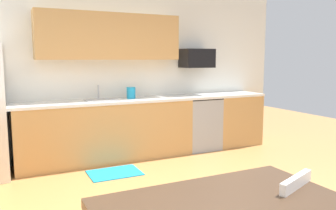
# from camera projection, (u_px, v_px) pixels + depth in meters

# --- Properties ---
(wall_back) EXTENTS (5.80, 0.10, 2.70)m
(wall_back) POSITION_uv_depth(u_px,v_px,m) (125.00, 72.00, 5.65)
(wall_back) COLOR silver
(wall_back) RESTS_ON ground
(cabinet_run_back) EXTENTS (2.68, 0.60, 0.90)m
(cabinet_run_back) POSITION_uv_depth(u_px,v_px,m) (107.00, 132.00, 5.28)
(cabinet_run_back) COLOR tan
(cabinet_run_back) RESTS_ON ground
(cabinet_run_back_right) EXTENTS (0.87, 0.60, 0.90)m
(cabinet_run_back_right) POSITION_uv_depth(u_px,v_px,m) (234.00, 120.00, 6.30)
(cabinet_run_back_right) COLOR tan
(cabinet_run_back_right) RESTS_ON ground
(countertop_back) EXTENTS (4.80, 0.64, 0.04)m
(countertop_back) POSITION_uv_depth(u_px,v_px,m) (132.00, 100.00, 5.39)
(countertop_back) COLOR silver
(countertop_back) RESTS_ON cabinet_run_back
(upper_cabinets_back) EXTENTS (2.20, 0.34, 0.70)m
(upper_cabinets_back) POSITION_uv_depth(u_px,v_px,m) (110.00, 37.00, 5.25)
(upper_cabinets_back) COLOR tan
(oven_range) EXTENTS (0.60, 0.60, 0.91)m
(oven_range) POSITION_uv_depth(u_px,v_px,m) (199.00, 123.00, 5.98)
(oven_range) COLOR #999BA0
(oven_range) RESTS_ON ground
(microwave) EXTENTS (0.54, 0.36, 0.32)m
(microwave) POSITION_uv_depth(u_px,v_px,m) (197.00, 58.00, 5.92)
(microwave) COLOR black
(sink_basin) EXTENTS (0.48, 0.40, 0.14)m
(sink_basin) POSITION_uv_depth(u_px,v_px,m) (102.00, 104.00, 5.19)
(sink_basin) COLOR #A5A8AD
(sink_basin) RESTS_ON countertop_back
(sink_faucet) EXTENTS (0.02, 0.02, 0.24)m
(sink_faucet) POSITION_uv_depth(u_px,v_px,m) (98.00, 93.00, 5.33)
(sink_faucet) COLOR #B2B5BA
(sink_faucet) RESTS_ON countertop_back
(floor_mat) EXTENTS (0.70, 0.50, 0.01)m
(floor_mat) POSITION_uv_depth(u_px,v_px,m) (115.00, 173.00, 4.72)
(floor_mat) COLOR #198CBF
(floor_mat) RESTS_ON ground
(kettle) EXTENTS (0.14, 0.14, 0.20)m
(kettle) POSITION_uv_depth(u_px,v_px,m) (131.00, 93.00, 5.42)
(kettle) COLOR #198CBF
(kettle) RESTS_ON countertop_back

